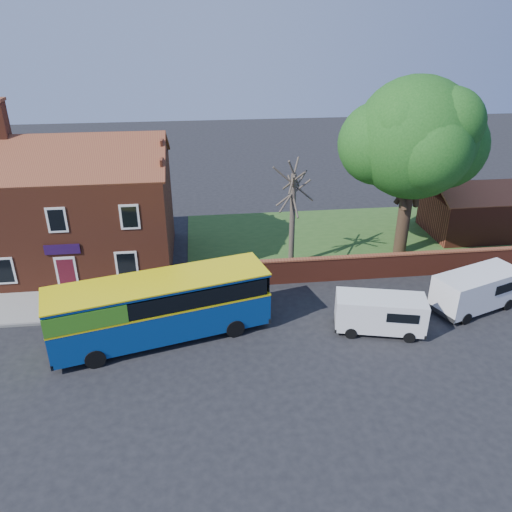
{
  "coord_description": "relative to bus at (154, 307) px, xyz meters",
  "views": [
    {
      "loc": [
        0.99,
        -19.6,
        15.0
      ],
      "look_at": [
        3.94,
        5.0,
        2.92
      ],
      "focal_mm": 35.0,
      "sensor_mm": 36.0,
      "label": 1
    }
  ],
  "objects": [
    {
      "name": "boundary_wall",
      "position": [
        14.55,
        5.01,
        -1.06
      ],
      "size": [
        22.0,
        0.38,
        1.6
      ],
      "color": "maroon",
      "rests_on": "ground"
    },
    {
      "name": "kerb",
      "position": [
        -5.45,
        2.01,
        -1.8
      ],
      "size": [
        18.0,
        0.15,
        0.14
      ],
      "primitive_type": "cube",
      "color": "slate",
      "rests_on": "ground"
    },
    {
      "name": "pavement",
      "position": [
        -5.45,
        3.76,
        -1.81
      ],
      "size": [
        18.0,
        3.5,
        0.12
      ],
      "primitive_type": "cube",
      "color": "gray",
      "rests_on": "ground"
    },
    {
      "name": "grass_strip",
      "position": [
        14.55,
        11.01,
        -1.85
      ],
      "size": [
        26.0,
        12.0,
        0.04
      ],
      "primitive_type": "cube",
      "color": "#426B28",
      "rests_on": "ground"
    },
    {
      "name": "van_far",
      "position": [
        17.57,
        0.82,
        -0.63
      ],
      "size": [
        5.43,
        3.6,
        2.22
      ],
      "rotation": [
        0.0,
        0.0,
        0.34
      ],
      "color": "white",
      "rests_on": "ground"
    },
    {
      "name": "shop_building",
      "position": [
        -5.47,
        9.5,
        1.54
      ],
      "size": [
        12.3,
        8.13,
        10.5
      ],
      "color": "maroon",
      "rests_on": "ground"
    },
    {
      "name": "large_tree",
      "position": [
        16.25,
        8.5,
        5.85
      ],
      "size": [
        9.67,
        7.65,
        11.8
      ],
      "color": "black",
      "rests_on": "ground"
    },
    {
      "name": "outbuilding",
      "position": [
        23.55,
        11.01,
        -0.26
      ],
      "size": [
        8.2,
        5.06,
        4.17
      ],
      "color": "maroon",
      "rests_on": "ground"
    },
    {
      "name": "bus",
      "position": [
        0.0,
        0.0,
        0.0
      ],
      "size": [
        11.18,
        5.35,
        3.3
      ],
      "rotation": [
        0.0,
        0.0,
        0.25
      ],
      "color": "navy",
      "rests_on": "ground"
    },
    {
      "name": "van_near",
      "position": [
        11.51,
        -0.68,
        -0.76
      ],
      "size": [
        4.85,
        2.85,
        1.99
      ],
      "rotation": [
        0.0,
        0.0,
        -0.24
      ],
      "color": "white",
      "rests_on": "ground"
    },
    {
      "name": "bare_tree",
      "position": [
        8.35,
        7.43,
        1.6
      ],
      "size": [
        2.54,
        3.02,
        6.77
      ],
      "color": "#4C4238",
      "rests_on": "ground"
    },
    {
      "name": "ground",
      "position": [
        1.55,
        -1.99,
        -1.87
      ],
      "size": [
        120.0,
        120.0,
        0.0
      ],
      "primitive_type": "plane",
      "color": "black",
      "rests_on": "ground"
    }
  ]
}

